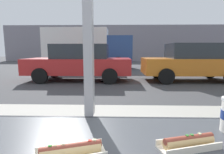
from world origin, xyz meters
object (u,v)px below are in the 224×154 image
object	(u,v)px
hotdog_tray_far	(189,142)
parked_car_orange	(192,62)
hotdog_tray_near	(71,151)
box_truck	(87,47)
parked_car_red	(80,62)

from	to	relation	value
hotdog_tray_far	parked_car_orange	size ratio (longest dim) A/B	0.06
hotdog_tray_near	box_truck	distance (m)	13.04
hotdog_tray_near	hotdog_tray_far	world-z (taller)	same
parked_car_red	box_truck	bearing A→B (deg)	95.73
hotdog_tray_near	box_truck	world-z (taller)	box_truck
box_truck	hotdog_tray_near	bearing A→B (deg)	-80.93
hotdog_tray_near	box_truck	xyz separation A→B (m)	(-2.05, 12.86, 0.59)
hotdog_tray_near	hotdog_tray_far	size ratio (longest dim) A/B	1.04
hotdog_tray_far	parked_car_red	bearing A→B (deg)	104.84
hotdog_tray_far	box_truck	size ratio (longest dim) A/B	0.04
parked_car_red	parked_car_orange	world-z (taller)	parked_car_orange
hotdog_tray_near	parked_car_orange	xyz separation A→B (m)	(3.44, 7.42, -0.16)
hotdog_tray_far	box_truck	bearing A→B (deg)	101.03
parked_car_red	parked_car_orange	xyz separation A→B (m)	(4.95, 0.00, 0.01)
parked_car_red	box_truck	distance (m)	5.52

